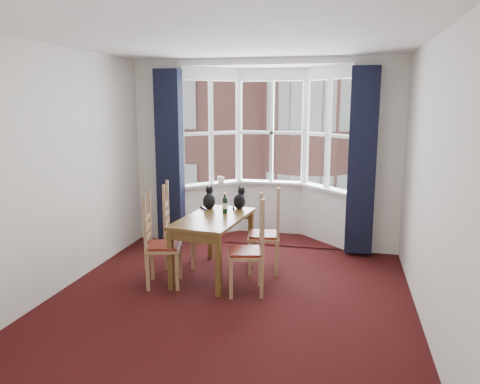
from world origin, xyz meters
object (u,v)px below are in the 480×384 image
(dining_table, at_px, (214,225))
(chair_right_far, at_px, (271,236))
(chair_right_near, at_px, (254,253))
(candle_tall, at_px, (220,180))
(cat_left, at_px, (209,200))
(wine_bottle, at_px, (225,204))
(cat_right, at_px, (240,200))
(candle_short, at_px, (222,180))
(chair_left_far, at_px, (173,232))
(chair_left_near, at_px, (156,247))

(dining_table, xyz_separation_m, chair_right_far, (0.68, 0.30, -0.19))
(chair_right_near, distance_m, candle_tall, 2.46)
(cat_left, relative_size, wine_bottle, 1.20)
(chair_right_near, xyz_separation_m, cat_right, (-0.38, 0.94, 0.41))
(chair_right_near, bearing_deg, candle_short, 113.33)
(candle_tall, bearing_deg, cat_left, -80.70)
(chair_right_far, relative_size, wine_bottle, 3.53)
(chair_right_far, relative_size, cat_right, 3.09)
(chair_left_far, distance_m, chair_right_near, 1.38)
(candle_short, bearing_deg, chair_left_near, -95.54)
(candle_short, bearing_deg, cat_left, -82.44)
(cat_right, distance_m, candle_tall, 1.40)
(chair_left_near, xyz_separation_m, wine_bottle, (0.67, 0.68, 0.41))
(chair_right_far, relative_size, candle_tall, 7.78)
(dining_table, relative_size, cat_left, 4.37)
(chair_left_far, relative_size, chair_right_far, 1.00)
(dining_table, relative_size, chair_left_far, 1.49)
(dining_table, height_order, cat_right, cat_right)
(dining_table, height_order, candle_short, candle_short)
(chair_left_far, xyz_separation_m, cat_left, (0.44, 0.20, 0.41))
(chair_left_far, relative_size, cat_right, 3.09)
(chair_left_far, xyz_separation_m, chair_right_near, (1.22, -0.64, 0.00))
(chair_left_far, xyz_separation_m, candle_tall, (0.22, 1.56, 0.46))
(chair_left_far, height_order, chair_right_near, same)
(chair_right_far, distance_m, cat_left, 0.96)
(chair_right_near, bearing_deg, chair_right_far, 83.65)
(dining_table, xyz_separation_m, candle_tall, (-0.40, 1.78, 0.27))
(chair_left_far, xyz_separation_m, chair_right_far, (1.30, 0.08, 0.00))
(chair_right_far, xyz_separation_m, cat_left, (-0.86, 0.12, 0.41))
(dining_table, relative_size, candle_short, 13.52)
(chair_left_near, bearing_deg, cat_right, 50.94)
(chair_right_near, bearing_deg, candle_tall, 114.44)
(chair_left_far, bearing_deg, chair_right_near, -27.79)
(wine_bottle, bearing_deg, candle_short, 105.98)
(chair_right_near, bearing_deg, cat_right, 112.00)
(cat_right, bearing_deg, chair_right_far, -25.74)
(cat_right, distance_m, candle_short, 1.41)
(chair_left_far, distance_m, cat_right, 0.98)
(cat_right, xyz_separation_m, wine_bottle, (-0.13, -0.30, 0.00))
(cat_left, bearing_deg, candle_tall, 99.30)
(cat_right, bearing_deg, chair_right_near, -68.00)
(cat_left, bearing_deg, dining_table, -66.91)
(chair_right_near, bearing_deg, chair_left_near, -178.02)
(cat_right, relative_size, candle_tall, 2.52)
(dining_table, relative_size, wine_bottle, 5.25)
(wine_bottle, bearing_deg, cat_right, 67.28)
(dining_table, bearing_deg, cat_right, 67.68)
(chair_left_near, height_order, candle_tall, candle_tall)
(chair_right_far, bearing_deg, cat_right, 154.26)
(chair_right_near, height_order, wine_bottle, wine_bottle)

